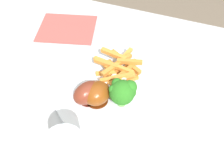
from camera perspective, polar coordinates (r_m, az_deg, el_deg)
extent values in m
cube|color=#B7B7BC|center=(0.61, 3.18, -3.49)|extent=(1.28, 0.71, 0.03)
cylinder|color=gray|center=(1.26, -18.85, 4.70)|extent=(0.06, 0.06, 0.68)
cylinder|color=silver|center=(0.60, 0.00, -1.59)|extent=(0.28, 0.28, 0.01)
cylinder|color=#75BC5C|center=(0.56, 2.18, -3.90)|extent=(0.02, 0.02, 0.02)
sphere|color=#29731E|center=(0.54, 2.27, -1.95)|extent=(0.06, 0.06, 0.06)
sphere|color=#29731E|center=(0.54, 1.16, 0.14)|extent=(0.02, 0.02, 0.02)
sphere|color=#29731E|center=(0.53, 2.14, -3.56)|extent=(0.02, 0.02, 0.02)
sphere|color=#29731E|center=(0.54, 4.21, -1.89)|extent=(0.03, 0.03, 0.03)
sphere|color=#29731E|center=(0.55, 2.65, -0.63)|extent=(0.03, 0.03, 0.03)
sphere|color=#29731E|center=(0.53, 0.24, -1.22)|extent=(0.02, 0.02, 0.02)
sphere|color=#29731E|center=(0.53, 4.22, -0.70)|extent=(0.03, 0.03, 0.03)
cube|color=orange|center=(0.62, 1.01, 2.99)|extent=(0.07, 0.06, 0.01)
cube|color=#C4752D|center=(0.62, 3.11, 5.18)|extent=(0.10, 0.06, 0.01)
cube|color=#BC702B|center=(0.59, 2.08, 1.90)|extent=(0.04, 0.08, 0.01)
cube|color=orange|center=(0.62, 0.78, 2.46)|extent=(0.10, 0.04, 0.01)
cube|color=orange|center=(0.60, 0.27, 4.39)|extent=(0.11, 0.02, 0.01)
cube|color=orange|center=(0.60, 0.14, 2.51)|extent=(0.09, 0.07, 0.01)
cube|color=orange|center=(0.61, 4.12, 5.19)|extent=(0.06, 0.03, 0.01)
cube|color=orange|center=(0.62, 1.29, 2.24)|extent=(0.06, 0.10, 0.01)
cube|color=#C4752D|center=(0.62, 3.79, 2.64)|extent=(0.02, 0.10, 0.01)
cube|color=orange|center=(0.62, 0.39, 6.89)|extent=(0.07, 0.02, 0.01)
cube|color=orange|center=(0.62, 1.59, 3.46)|extent=(0.06, 0.04, 0.01)
cube|color=#C0732C|center=(0.60, -1.15, 1.01)|extent=(0.03, 0.09, 0.01)
cube|color=orange|center=(0.59, 2.68, 0.60)|extent=(0.06, 0.06, 0.01)
cube|color=orange|center=(0.61, -1.47, 4.77)|extent=(0.06, 0.01, 0.01)
cube|color=orange|center=(0.58, 1.32, 1.53)|extent=(0.07, 0.06, 0.01)
cube|color=orange|center=(0.61, 1.15, 4.50)|extent=(0.05, 0.09, 0.01)
cube|color=orange|center=(0.61, 1.26, 1.03)|extent=(0.03, 0.07, 0.01)
cube|color=orange|center=(0.62, 1.91, 5.29)|extent=(0.03, 0.11, 0.01)
cylinder|color=#572209|center=(0.57, -3.50, -3.62)|extent=(0.05, 0.05, 0.00)
ellipsoid|color=brown|center=(0.55, -3.62, -2.15)|extent=(0.08, 0.09, 0.05)
cylinder|color=beige|center=(0.58, 0.93, 0.41)|extent=(0.03, 0.04, 0.01)
sphere|color=silver|center=(0.59, 2.48, 1.34)|extent=(0.02, 0.02, 0.02)
cylinder|color=#501B11|center=(0.58, -5.45, -3.52)|extent=(0.04, 0.04, 0.00)
ellipsoid|color=maroon|center=(0.56, -5.64, -2.02)|extent=(0.08, 0.09, 0.05)
cylinder|color=beige|center=(0.58, -0.89, 0.63)|extent=(0.03, 0.04, 0.01)
sphere|color=silver|center=(0.59, 0.57, 1.49)|extent=(0.02, 0.02, 0.02)
cylinder|color=silver|center=(0.46, -10.19, -16.60)|extent=(0.07, 0.07, 0.12)
cube|color=#B74C47|center=(0.79, -10.38, 12.57)|extent=(0.20, 0.18, 0.00)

